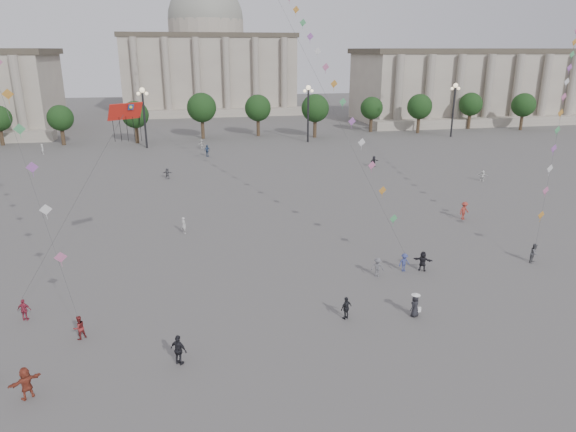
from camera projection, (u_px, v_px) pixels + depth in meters
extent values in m
plane|color=#514F4D|center=(344.00, 348.00, 30.58)|extent=(360.00, 360.00, 0.00)
cube|color=gray|center=(513.00, 86.00, 131.06)|extent=(80.00, 22.00, 16.00)
cube|color=#474034|center=(517.00, 51.00, 128.40)|extent=(81.60, 22.44, 1.20)
cube|color=gray|center=(542.00, 120.00, 121.12)|extent=(84.00, 4.00, 2.00)
cube|color=gray|center=(208.00, 75.00, 148.54)|extent=(46.00, 30.00, 20.00)
cube|color=#474034|center=(207.00, 36.00, 145.26)|extent=(46.92, 30.60, 1.20)
cube|color=gray|center=(214.00, 113.00, 135.49)|extent=(48.30, 4.00, 2.00)
cylinder|color=gray|center=(206.00, 29.00, 144.67)|extent=(21.00, 21.00, 5.00)
sphere|color=gray|center=(206.00, 19.00, 143.90)|extent=(21.00, 21.00, 21.00)
cylinder|color=#322419|center=(67.00, 134.00, 96.87)|extent=(0.70, 0.70, 3.52)
sphere|color=black|center=(64.00, 114.00, 95.73)|extent=(5.12, 5.12, 5.12)
cylinder|color=#322419|center=(132.00, 132.00, 99.19)|extent=(0.70, 0.70, 3.52)
sphere|color=black|center=(131.00, 113.00, 98.05)|extent=(5.12, 5.12, 5.12)
cylinder|color=#322419|center=(195.00, 130.00, 101.51)|extent=(0.70, 0.70, 3.52)
sphere|color=black|center=(194.00, 111.00, 100.37)|extent=(5.12, 5.12, 5.12)
cylinder|color=#322419|center=(255.00, 128.00, 103.83)|extent=(0.70, 0.70, 3.52)
sphere|color=black|center=(255.00, 110.00, 102.69)|extent=(5.12, 5.12, 5.12)
cylinder|color=#322419|center=(313.00, 127.00, 106.14)|extent=(0.70, 0.70, 3.52)
sphere|color=black|center=(313.00, 109.00, 105.01)|extent=(5.12, 5.12, 5.12)
cylinder|color=#322419|center=(368.00, 125.00, 108.46)|extent=(0.70, 0.70, 3.52)
sphere|color=black|center=(368.00, 107.00, 107.33)|extent=(5.12, 5.12, 5.12)
cylinder|color=#322419|center=(420.00, 123.00, 110.78)|extent=(0.70, 0.70, 3.52)
sphere|color=black|center=(422.00, 106.00, 109.65)|extent=(5.12, 5.12, 5.12)
cylinder|color=#322419|center=(471.00, 122.00, 113.10)|extent=(0.70, 0.70, 3.52)
sphere|color=black|center=(473.00, 105.00, 111.97)|extent=(5.12, 5.12, 5.12)
cylinder|color=#322419|center=(519.00, 120.00, 115.42)|extent=(0.70, 0.70, 3.52)
sphere|color=black|center=(521.00, 104.00, 114.28)|extent=(5.12, 5.12, 5.12)
cylinder|color=#262628|center=(145.00, 120.00, 91.31)|extent=(0.36, 0.36, 10.00)
sphere|color=#FFE5B2|center=(142.00, 90.00, 89.71)|extent=(0.90, 0.90, 0.90)
sphere|color=#FFE5B2|center=(138.00, 94.00, 89.76)|extent=(0.60, 0.60, 0.60)
sphere|color=#FFE5B2|center=(146.00, 94.00, 90.03)|extent=(0.60, 0.60, 0.60)
cylinder|color=#262628|center=(308.00, 116.00, 97.11)|extent=(0.36, 0.36, 10.00)
sphere|color=#FFE5B2|center=(308.00, 88.00, 95.51)|extent=(0.90, 0.90, 0.90)
sphere|color=#FFE5B2|center=(305.00, 91.00, 95.56)|extent=(0.60, 0.60, 0.60)
sphere|color=#FFE5B2|center=(312.00, 91.00, 95.83)|extent=(0.60, 0.60, 0.60)
cylinder|color=#262628|center=(453.00, 112.00, 102.91)|extent=(0.36, 0.36, 10.00)
sphere|color=#FFE5B2|center=(456.00, 85.00, 101.30)|extent=(0.90, 0.90, 0.90)
sphere|color=#FFE5B2|center=(452.00, 89.00, 101.35)|extent=(0.60, 0.60, 0.60)
sphere|color=#FFE5B2|center=(459.00, 88.00, 101.63)|extent=(0.60, 0.60, 0.60)
imported|color=navy|center=(207.00, 151.00, 85.16)|extent=(1.21, 0.98, 1.92)
imported|color=black|center=(423.00, 261.00, 41.06)|extent=(1.55, 1.21, 1.64)
imported|color=silver|center=(202.00, 144.00, 91.56)|extent=(1.38, 1.60, 1.74)
imported|color=#5B5C60|center=(378.00, 267.00, 39.99)|extent=(1.14, 0.85, 1.56)
imported|color=white|center=(483.00, 176.00, 69.23)|extent=(1.34, 1.21, 1.48)
imported|color=#9A342A|center=(464.00, 211.00, 53.47)|extent=(1.40, 1.08, 1.91)
imported|color=black|center=(374.00, 161.00, 77.67)|extent=(1.59, 1.00, 1.64)
imported|color=silver|center=(43.00, 149.00, 86.94)|extent=(0.62, 0.75, 1.78)
imported|color=#58575C|center=(167.00, 173.00, 70.50)|extent=(1.45, 0.84, 1.49)
imported|color=beige|center=(184.00, 225.00, 49.45)|extent=(0.65, 0.72, 1.64)
imported|color=#9D2A40|center=(24.00, 310.00, 33.52)|extent=(0.94, 0.54, 1.51)
imported|color=black|center=(179.00, 350.00, 28.76)|extent=(1.11, 1.01, 1.82)
imported|color=brown|center=(26.00, 383.00, 25.97)|extent=(1.64, 1.35, 1.76)
imported|color=black|center=(346.00, 308.00, 33.69)|extent=(1.00, 0.76, 1.57)
imported|color=maroon|center=(79.00, 328.00, 31.36)|extent=(0.94, 0.91, 1.53)
imported|color=navy|center=(404.00, 262.00, 40.98)|extent=(1.06, 0.72, 1.51)
imported|color=#595A5D|center=(534.00, 253.00, 42.68)|extent=(1.01, 0.95, 1.64)
imported|color=black|center=(415.00, 306.00, 34.00)|extent=(0.91, 0.83, 1.57)
cone|color=white|center=(416.00, 294.00, 33.74)|extent=(0.52, 0.52, 0.14)
cylinder|color=white|center=(416.00, 295.00, 33.76)|extent=(0.60, 0.60, 0.02)
cube|color=white|center=(419.00, 309.00, 33.98)|extent=(0.22, 0.10, 0.35)
cube|color=red|center=(125.00, 111.00, 31.35)|extent=(2.10, 1.69, 1.02)
cube|color=#198B3D|center=(119.00, 107.00, 31.17)|extent=(0.40, 0.36, 0.34)
cube|color=#1B4A95|center=(131.00, 107.00, 31.30)|extent=(0.40, 0.36, 0.34)
sphere|color=yellow|center=(119.00, 107.00, 31.13)|extent=(0.20, 0.20, 0.20)
sphere|color=yellow|center=(131.00, 107.00, 31.26)|extent=(0.20, 0.20, 0.20)
cylinder|color=#3F3F3F|center=(72.00, 207.00, 32.30)|extent=(0.02, 0.02, 13.96)
cube|color=#C16693|center=(61.00, 257.00, 31.82)|extent=(0.76, 0.25, 0.76)
cube|color=silver|center=(46.00, 210.00, 32.70)|extent=(0.76, 0.25, 0.76)
cube|color=#9D57AF|center=(32.00, 167.00, 33.64)|extent=(0.76, 0.25, 0.76)
cube|color=#4AA264|center=(19.00, 129.00, 34.62)|extent=(0.76, 0.25, 0.76)
cube|color=#C7852E|center=(8.00, 94.00, 35.62)|extent=(0.76, 0.25, 0.76)
cube|color=#4AA264|center=(394.00, 219.00, 41.70)|extent=(0.76, 0.25, 0.76)
cube|color=#C7852E|center=(382.00, 190.00, 42.80)|extent=(0.76, 0.25, 0.76)
cube|color=#C16693|center=(372.00, 165.00, 43.94)|extent=(0.76, 0.25, 0.76)
cube|color=silver|center=(362.00, 142.00, 45.11)|extent=(0.76, 0.25, 0.76)
cube|color=#9D57AF|center=(352.00, 121.00, 46.30)|extent=(0.76, 0.25, 0.76)
cube|color=#4AA264|center=(343.00, 102.00, 47.50)|extent=(0.76, 0.25, 0.76)
cube|color=#C7852E|center=(334.00, 84.00, 48.71)|extent=(0.76, 0.25, 0.76)
cube|color=#C16693|center=(326.00, 67.00, 49.94)|extent=(0.76, 0.25, 0.76)
cube|color=silver|center=(318.00, 51.00, 51.17)|extent=(0.76, 0.25, 0.76)
cube|color=#9D57AF|center=(310.00, 36.00, 52.41)|extent=(0.76, 0.25, 0.76)
cube|color=#4AA264|center=(303.00, 23.00, 53.65)|extent=(0.76, 0.25, 0.76)
cube|color=#C7852E|center=(296.00, 10.00, 54.91)|extent=(0.76, 0.25, 0.76)
cylinder|color=#3F3F3F|center=(574.00, 47.00, 56.78)|extent=(0.02, 0.02, 55.87)
cube|color=#C7852E|center=(541.00, 215.00, 43.42)|extent=(0.76, 0.25, 0.76)
cube|color=#C16693|center=(546.00, 190.00, 44.49)|extent=(0.76, 0.25, 0.76)
cube|color=silver|center=(550.00, 169.00, 45.60)|extent=(0.76, 0.25, 0.76)
cube|color=#9D57AF|center=(554.00, 148.00, 46.74)|extent=(0.76, 0.25, 0.76)
cube|color=#4AA264|center=(557.00, 130.00, 47.90)|extent=(0.76, 0.25, 0.76)
cube|color=#C7852E|center=(561.00, 113.00, 49.06)|extent=(0.76, 0.25, 0.76)
cube|color=#C16693|center=(564.00, 97.00, 50.24)|extent=(0.76, 0.25, 0.76)
cube|color=silver|center=(567.00, 82.00, 51.43)|extent=(0.76, 0.25, 0.76)
cube|color=#9D57AF|center=(570.00, 68.00, 52.62)|extent=(0.76, 0.25, 0.76)
cube|color=#4AA264|center=(572.00, 54.00, 53.82)|extent=(0.76, 0.25, 0.76)
cube|color=#C7852E|center=(575.00, 42.00, 55.03)|extent=(0.76, 0.25, 0.76)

